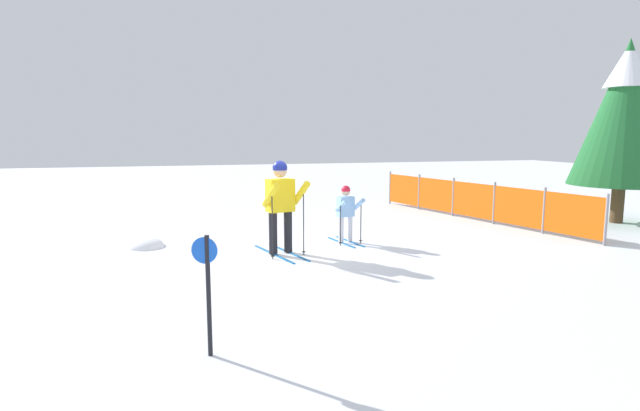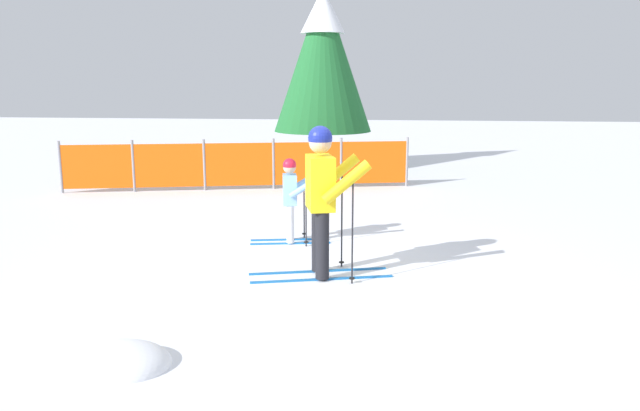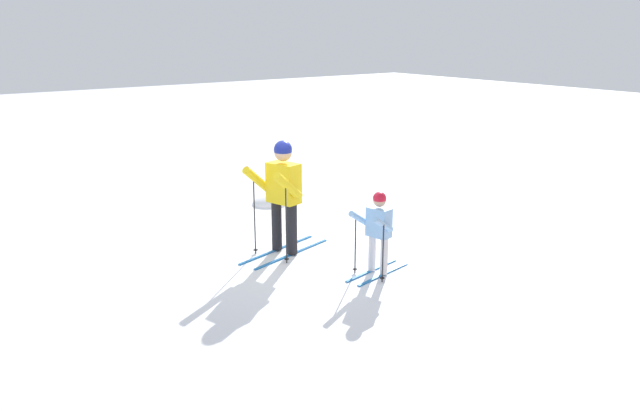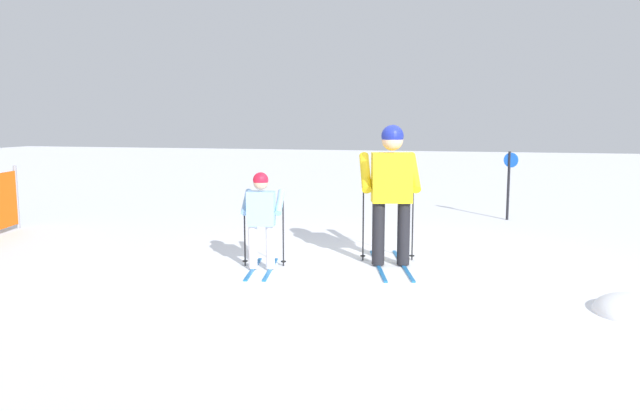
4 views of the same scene
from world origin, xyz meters
name	(u,v)px [view 3 (image 3 of 4)]	position (x,y,z in m)	size (l,w,h in m)	color
ground_plane	(291,253)	(0.00, 0.00, 0.00)	(60.00, 60.00, 0.00)	white
skier_adult	(282,187)	(0.10, -0.06, 1.10)	(1.77, 0.92, 1.84)	#1966B2
skier_child	(378,226)	(-0.53, 1.50, 0.74)	(1.20, 0.59, 1.25)	#1966B2
snow_mound	(273,203)	(-1.33, -2.68, 0.00)	(0.88, 0.75, 0.35)	white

